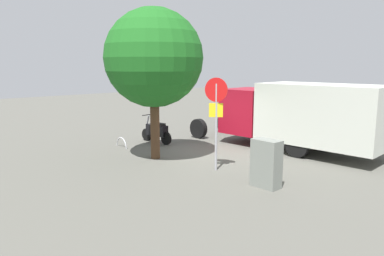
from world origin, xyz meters
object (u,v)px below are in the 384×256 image
at_px(motorcycle, 157,131).
at_px(utility_cabinet, 266,163).
at_px(street_tree, 154,58).
at_px(box_truck_near, 297,112).
at_px(bike_rack_hoop, 122,147).
at_px(stop_sign, 216,109).

relative_size(motorcycle, utility_cabinet, 1.34).
bearing_deg(motorcycle, street_tree, 136.48).
relative_size(box_truck_near, bike_rack_hoop, 9.78).
relative_size(box_truck_near, street_tree, 1.56).
xyz_separation_m(stop_sign, bike_rack_hoop, (4.94, 0.52, -1.99)).
distance_m(box_truck_near, bike_rack_hoop, 7.23).
bearing_deg(bike_rack_hoop, utility_cabinet, -176.84).
bearing_deg(bike_rack_hoop, motorcycle, -99.56).
relative_size(box_truck_near, motorcycle, 4.59).
bearing_deg(utility_cabinet, street_tree, 5.09).
bearing_deg(motorcycle, utility_cabinet, 163.69).
bearing_deg(motorcycle, box_truck_near, -152.10).
relative_size(stop_sign, bike_rack_hoop, 3.51).
relative_size(motorcycle, stop_sign, 0.61).
bearing_deg(bike_rack_hoop, box_truck_near, -136.40).
xyz_separation_m(motorcycle, utility_cabinet, (-6.75, 1.22, 0.16)).
height_order(box_truck_near, bike_rack_hoop, box_truck_near).
bearing_deg(box_truck_near, bike_rack_hoop, 40.67).
xyz_separation_m(box_truck_near, street_tree, (2.71, 4.90, 2.07)).
distance_m(box_truck_near, street_tree, 5.97).
relative_size(street_tree, utility_cabinet, 3.96).
height_order(box_truck_near, utility_cabinet, box_truck_near).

